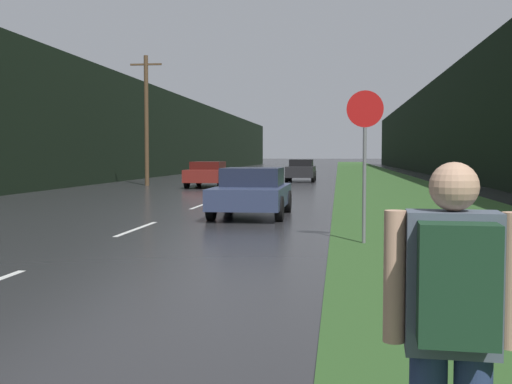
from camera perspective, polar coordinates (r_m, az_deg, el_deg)
The scene contains 13 objects.
grass_verge at distance 40.29m, azimuth 11.37°, elevation 0.80°, with size 6.00×240.00×0.02m, color #2D5123.
lane_stripe_c at distance 15.32m, azimuth -10.54°, elevation -3.22°, with size 0.12×3.00×0.01m, color silver.
lane_stripe_d at distance 22.05m, azimuth -4.95°, elevation -1.20°, with size 0.12×3.00×0.01m, color silver.
lane_stripe_e at distance 28.91m, azimuth -1.99°, elevation -0.12°, with size 0.12×3.00×0.01m, color silver.
lane_stripe_f at distance 35.83m, azimuth -0.18°, elevation 0.55°, with size 0.12×3.00×0.01m, color silver.
treeline_far_side at distance 52.44m, azimuth -9.55°, elevation 5.26°, with size 2.00×140.00×7.12m, color black.
treeline_near_side at distance 50.98m, azimuth 17.41°, elevation 5.72°, with size 2.00×140.00×8.02m, color black.
utility_pole_far at distance 36.85m, azimuth -9.71°, elevation 6.45°, with size 1.80×0.24×7.30m.
stop_sign at distance 12.57m, azimuth 9.64°, elevation 3.75°, with size 0.71×0.07×2.97m.
hitchhiker_with_backpack at distance 2.96m, azimuth 17.06°, elevation -11.59°, with size 0.59×0.43×1.70m.
car_passing_near at distance 18.17m, azimuth -0.35°, elevation 0.04°, with size 2.01×4.32×1.37m.
car_passing_far at distance 42.03m, azimuth 4.04°, elevation 1.96°, with size 1.85×4.76×1.44m.
car_oncoming at distance 34.68m, azimuth -4.21°, elevation 1.63°, with size 1.96×4.66×1.38m.
Camera 1 is at (4.69, -0.16, 1.73)m, focal length 45.00 mm.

